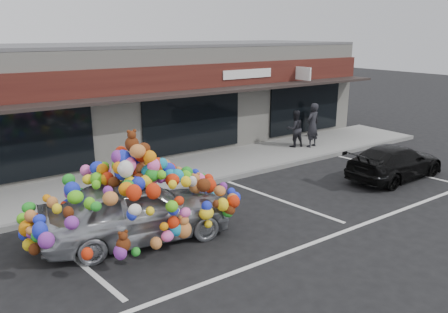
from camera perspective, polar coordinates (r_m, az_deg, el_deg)
ground at (r=11.29m, az=-2.83°, el=-8.98°), size 90.00×90.00×0.00m
shop_building at (r=18.17m, az=-17.28°, el=7.02°), size 24.00×7.20×4.31m
sidewalk at (r=14.58m, az=-11.20°, el=-3.10°), size 26.00×3.00×0.15m
kerb at (r=13.29m, az=-8.57°, el=-4.87°), size 26.00×0.18×0.16m
parking_stripe_left at (r=10.34m, az=-19.04°, el=-12.37°), size 0.73×4.37×0.01m
parking_stripe_mid at (r=13.00m, az=7.27°, el=-5.64°), size 0.73×4.37×0.01m
parking_stripe_right at (r=16.92m, az=21.05°, el=-1.47°), size 0.73×4.37×0.01m
lane_line at (r=10.87m, az=12.99°, el=-10.42°), size 14.00×0.12×0.01m
toy_car at (r=10.43m, az=-11.31°, el=-5.97°), size 3.16×4.91×2.71m
black_sedan at (r=15.71m, az=21.44°, el=-0.65°), size 1.73×3.99×1.14m
pedestrian_a at (r=18.40m, az=11.47°, el=4.04°), size 0.74×0.56×1.83m
pedestrian_b at (r=18.31m, az=9.26°, el=3.61°), size 0.86×0.74×1.53m
pedestrian_c at (r=20.30m, az=11.60°, el=4.68°), size 0.96×0.73×1.52m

